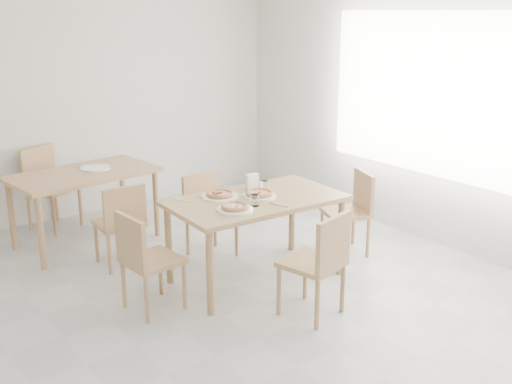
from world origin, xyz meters
TOP-DOWN VIEW (x-y plane):
  - room at (2.98, 0.30)m, footprint 7.28×7.00m
  - main_table at (1.00, 0.85)m, footprint 1.52×0.90m
  - chair_south at (0.97, -0.01)m, footprint 0.50×0.50m
  - chair_north at (0.96, 1.59)m, footprint 0.43×0.43m
  - chair_west at (-0.07, 0.87)m, footprint 0.44×0.44m
  - chair_east at (2.13, 0.78)m, footprint 0.52×0.52m
  - plate_margherita at (1.04, 0.86)m, footprint 0.29×0.29m
  - plate_mushroom at (0.66, 0.68)m, footprint 0.29×0.29m
  - plate_pepperoni at (0.75, 1.04)m, footprint 0.31×0.31m
  - pizza_margherita at (1.04, 0.86)m, footprint 0.25×0.25m
  - pizza_mushroom at (0.66, 0.68)m, footprint 0.28×0.28m
  - pizza_pepperoni at (0.75, 1.04)m, footprint 0.28×0.28m
  - tumbler_a at (0.86, 0.68)m, footprint 0.07×0.07m
  - tumbler_b at (1.20, 0.99)m, footprint 0.07×0.07m
  - napkin_holder at (1.13, 1.09)m, footprint 0.13×0.07m
  - fork_a at (1.02, 0.57)m, footprint 0.08×0.18m
  - fork_b at (0.45, 1.16)m, footprint 0.09×0.19m
  - second_table at (0.13, 2.58)m, footprint 1.48×0.96m
  - chair_back_s at (0.16, 1.78)m, footprint 0.42×0.42m
  - chair_back_n at (-0.02, 3.28)m, footprint 0.58×0.58m
  - plate_empty at (0.28, 2.63)m, footprint 0.30×0.30m

SIDE VIEW (x-z plane):
  - chair_north at x=0.96m, z-range 0.06..0.86m
  - chair_back_s at x=0.16m, z-range 0.06..0.87m
  - chair_east at x=2.13m, z-range 0.06..0.87m
  - chair_west at x=-0.07m, z-range 0.07..0.88m
  - chair_south at x=0.97m, z-range 0.07..0.91m
  - chair_back_n at x=-0.02m, z-range 0.07..0.96m
  - second_table at x=0.13m, z-range 0.29..1.04m
  - main_table at x=1.00m, z-range 0.29..1.04m
  - fork_a at x=1.02m, z-range 0.75..0.76m
  - fork_b at x=0.45m, z-range 0.75..0.76m
  - plate_margherita at x=1.04m, z-range 0.75..0.77m
  - plate_mushroom at x=0.66m, z-range 0.75..0.77m
  - plate_pepperoni at x=0.75m, z-range 0.75..0.77m
  - plate_empty at x=0.28m, z-range 0.75..0.77m
  - pizza_margherita at x=1.04m, z-range 0.76..0.80m
  - pizza_mushroom at x=0.66m, z-range 0.76..0.80m
  - pizza_pepperoni at x=0.75m, z-range 0.77..0.80m
  - tumbler_b at x=1.20m, z-range 0.75..0.84m
  - tumbler_a at x=0.86m, z-range 0.75..0.85m
  - napkin_holder at x=1.13m, z-range 0.75..0.89m
  - room at x=2.98m, z-range -2.00..5.00m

